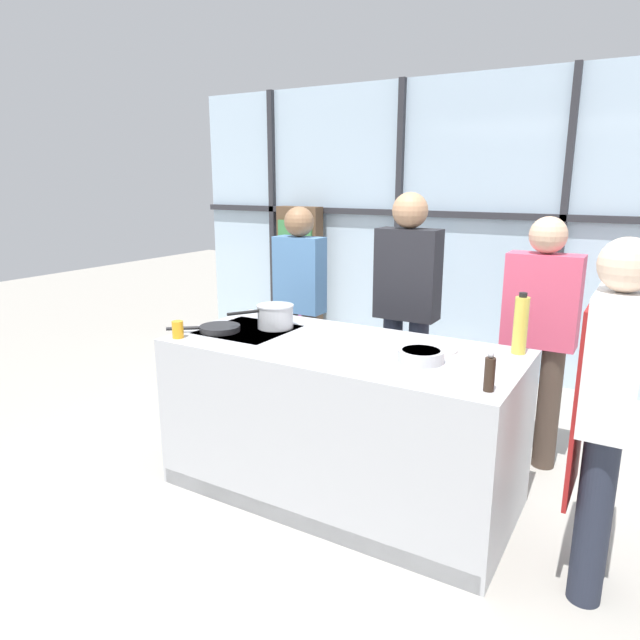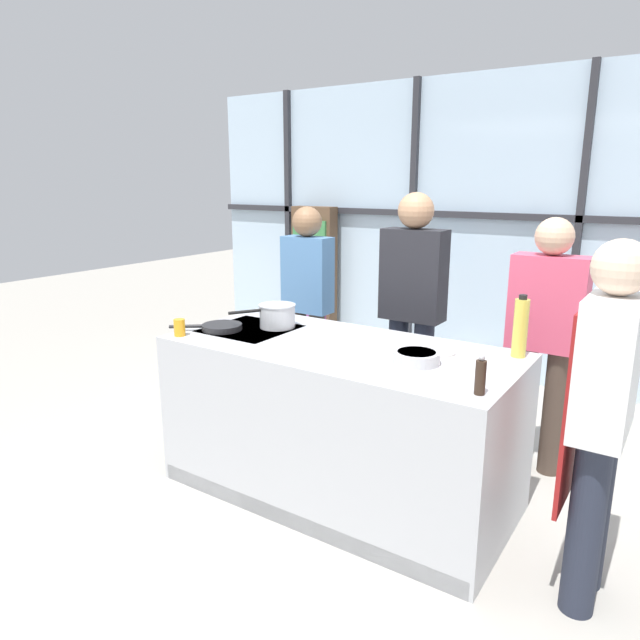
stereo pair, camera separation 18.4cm
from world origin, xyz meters
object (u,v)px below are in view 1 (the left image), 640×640
object	(u,v)px
white_plate	(435,349)
oil_bottle	(521,325)
mixing_bowl	(421,355)
pepper_grinder	(490,373)
saucepan	(275,316)
spectator_far_left	(300,296)
juice_glass_near	(178,330)
spectator_center_right	(539,330)
chef	(607,403)
spectator_center_left	(407,301)
frying_pan	(219,328)

from	to	relation	value
white_plate	oil_bottle	xyz separation A→B (m)	(0.41, 0.19, 0.15)
mixing_bowl	pepper_grinder	distance (m)	0.49
saucepan	white_plate	xyz separation A→B (m)	(1.05, 0.04, -0.07)
spectator_far_left	juice_glass_near	bearing A→B (deg)	89.94
juice_glass_near	white_plate	bearing A→B (deg)	20.75
spectator_center_right	juice_glass_near	bearing A→B (deg)	36.50
chef	white_plate	distance (m)	0.94
spectator_center_left	pepper_grinder	distance (m)	1.59
chef	white_plate	world-z (taller)	chef
spectator_center_left	frying_pan	bearing A→B (deg)	54.03
spectator_center_right	juice_glass_near	xyz separation A→B (m)	(-1.83, -1.35, 0.06)
spectator_center_right	mixing_bowl	bearing A→B (deg)	68.74
frying_pan	juice_glass_near	xyz separation A→B (m)	(-0.11, -0.24, 0.03)
chef	juice_glass_near	size ratio (longest dim) A/B	15.85
spectator_far_left	spectator_center_left	xyz separation A→B (m)	(0.91, 0.00, 0.06)
pepper_grinder	frying_pan	bearing A→B (deg)	174.08
pepper_grinder	juice_glass_near	world-z (taller)	pepper_grinder
spectator_center_left	saucepan	size ratio (longest dim) A/B	4.50
chef	saucepan	bearing A→B (deg)	82.27
white_plate	juice_glass_near	bearing A→B (deg)	-159.25
pepper_grinder	juice_glass_near	size ratio (longest dim) A/B	1.78
spectator_center_left	white_plate	size ratio (longest dim) A/B	7.17
spectator_center_left	mixing_bowl	size ratio (longest dim) A/B	7.35
chef	white_plate	size ratio (longest dim) A/B	6.60
chef	spectator_center_left	distance (m)	1.79
chef	pepper_grinder	size ratio (longest dim) A/B	8.88
oil_bottle	mixing_bowl	bearing A→B (deg)	-134.59
chef	spectator_center_right	xyz separation A→B (m)	(-0.48, 1.12, 0.01)
oil_bottle	juice_glass_near	bearing A→B (deg)	-158.42
spectator_center_left	spectator_center_right	distance (m)	0.92
pepper_grinder	juice_glass_near	xyz separation A→B (m)	(-1.84, -0.06, -0.03)
white_plate	spectator_center_left	bearing A→B (deg)	121.75
chef	pepper_grinder	xyz separation A→B (m)	(-0.47, -0.17, 0.10)
frying_pan	saucepan	size ratio (longest dim) A/B	0.98
spectator_far_left	white_plate	bearing A→B (deg)	150.10
frying_pan	oil_bottle	size ratio (longest dim) A/B	1.15
spectator_center_right	saucepan	bearing A→B (deg)	30.35
spectator_far_left	frying_pan	size ratio (longest dim) A/B	4.27
saucepan	oil_bottle	size ratio (longest dim) A/B	1.17
frying_pan	spectator_far_left	bearing A→B (deg)	95.54
saucepan	juice_glass_near	distance (m)	0.62
spectator_far_left	pepper_grinder	size ratio (longest dim) A/B	9.00
frying_pan	saucepan	distance (m)	0.36
mixing_bowl	oil_bottle	world-z (taller)	oil_bottle
frying_pan	white_plate	xyz separation A→B (m)	(1.31, 0.29, -0.01)
spectator_far_left	pepper_grinder	xyz separation A→B (m)	(1.84, -1.29, 0.06)
oil_bottle	juice_glass_near	world-z (taller)	oil_bottle
frying_pan	pepper_grinder	world-z (taller)	pepper_grinder
spectator_far_left	frying_pan	bearing A→B (deg)	95.54
chef	frying_pan	bearing A→B (deg)	89.71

